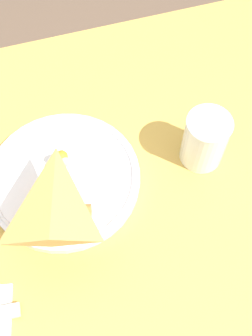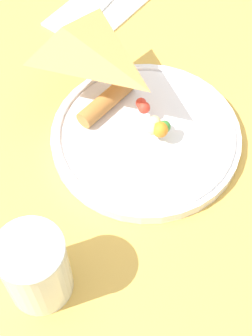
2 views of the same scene
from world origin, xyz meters
TOP-DOWN VIEW (x-y plane):
  - ground_plane at (0.00, 0.00)m, footprint 6.00×6.00m
  - dining_table at (0.00, 0.00)m, footprint 1.04×0.70m
  - plate_pizza at (0.01, -0.02)m, footprint 0.25×0.25m
  - milk_glass at (-0.22, -0.00)m, footprint 0.07×0.07m
  - napkin_folded at (0.23, 0.16)m, footprint 0.20×0.14m
  - butter_knife at (0.21, 0.16)m, footprint 0.22×0.04m

SIDE VIEW (x-z plane):
  - ground_plane at x=0.00m, z-range 0.00..0.00m
  - dining_table at x=0.00m, z-range 0.24..0.97m
  - napkin_folded at x=0.23m, z-range 0.73..0.73m
  - butter_knife at x=0.21m, z-range 0.73..0.74m
  - plate_pizza at x=0.01m, z-range 0.72..0.77m
  - milk_glass at x=-0.22m, z-range 0.73..0.83m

